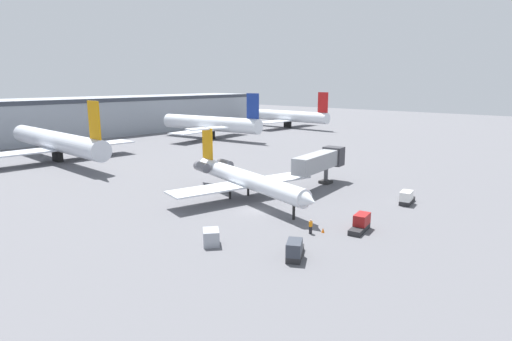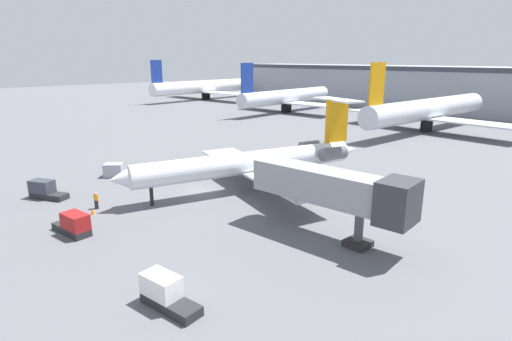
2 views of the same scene
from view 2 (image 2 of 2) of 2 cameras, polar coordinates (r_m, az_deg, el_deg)
name	(u,v)px [view 2 (image 2 of 2)]	position (r m, az deg, el deg)	size (l,w,h in m)	color
ground_plane	(202,192)	(45.57, -7.54, -3.02)	(400.00, 400.00, 0.10)	#5B5B60
regional_jet	(258,161)	(45.53, 0.23, 1.35)	(23.12, 29.38, 9.50)	silver
jet_bridge	(340,190)	(32.84, 11.49, -2.67)	(13.94, 4.52, 5.90)	gray
ground_crew_marshaller	(96,200)	(42.91, -21.25, -3.86)	(0.42, 0.30, 1.69)	black
baggage_tug_lead	(165,293)	(25.76, -12.42, -16.25)	(4.18, 2.07, 1.90)	#262628
baggage_tug_trailing	(45,190)	(48.34, -27.14, -2.45)	(4.17, 3.20, 1.90)	#262628
baggage_tug_spare	(74,225)	(37.56, -23.91, -6.87)	(4.18, 2.07, 1.90)	#262628
cargo_container_uld	(114,170)	(53.72, -19.07, 0.05)	(2.68, 2.75, 1.64)	#999EA8
traffic_cone_near	(93,211)	(41.72, -21.67, -5.29)	(0.36, 0.36, 0.55)	orange
terminal_building	(505,92)	(122.00, 31.24, 9.28)	(175.87, 20.01, 11.99)	#8C939E
parked_airliner_west_end	(205,87)	(148.50, -7.04, 11.40)	(37.31, 44.13, 13.62)	white
parked_airliner_west_mid	(286,97)	(111.94, 4.17, 10.11)	(29.26, 34.52, 13.10)	silver
parked_airliner_centre	(428,110)	(88.60, 22.67, 7.76)	(34.12, 40.53, 13.53)	silver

